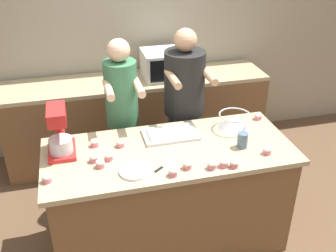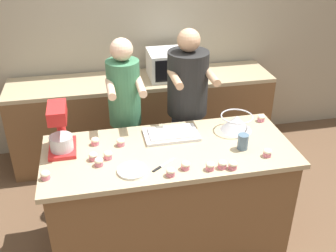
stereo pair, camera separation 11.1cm
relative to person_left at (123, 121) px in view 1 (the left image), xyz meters
name	(u,v)px [view 1 (the left image)]	position (x,y,z in m)	size (l,w,h in m)	color
ground_plane	(169,238)	(0.26, -0.63, -0.86)	(16.00, 16.00, 0.00)	brown
back_wall	(129,31)	(0.26, 1.12, 0.49)	(10.00, 0.06, 2.70)	gray
island_counter	(169,196)	(0.26, -0.63, -0.40)	(1.90, 0.82, 0.91)	brown
back_counter	(138,118)	(0.26, 0.77, -0.39)	(2.80, 0.60, 0.93)	brown
person_left	(123,121)	(0.00, 0.00, 0.00)	(0.30, 0.48, 1.61)	#33384C
person_right	(184,114)	(0.56, 0.00, 0.00)	(0.37, 0.52, 1.65)	#33384C
stand_mixer	(59,133)	(-0.53, -0.47, 0.22)	(0.20, 0.30, 0.37)	red
mixing_bowl	(234,121)	(0.86, -0.45, 0.12)	(0.26, 0.26, 0.13)	#BCBCC1
baking_tray	(170,134)	(0.32, -0.43, 0.07)	(0.43, 0.26, 0.04)	silver
microwave_oven	(165,64)	(0.58, 0.77, 0.21)	(0.47, 0.40, 0.28)	silver
drinking_glass	(243,140)	(0.81, -0.73, 0.11)	(0.08, 0.08, 0.12)	slate
small_plate	(134,171)	(-0.05, -0.85, 0.06)	(0.21, 0.21, 0.02)	white
knife	(164,166)	(0.17, -0.83, 0.06)	(0.19, 0.14, 0.01)	#BCBCC1
cupcake_0	(100,163)	(-0.27, -0.73, 0.08)	(0.06, 0.06, 0.06)	#D17084
cupcake_1	(267,150)	(0.95, -0.87, 0.08)	(0.06, 0.06, 0.06)	#D17084
cupcake_2	(173,172)	(0.20, -0.96, 0.08)	(0.06, 0.06, 0.06)	#D17084
cupcake_3	(47,178)	(-0.63, -0.82, 0.08)	(0.06, 0.06, 0.06)	#D17084
cupcake_4	(94,158)	(-0.31, -0.65, 0.08)	(0.06, 0.06, 0.06)	#D17084
cupcake_5	(187,165)	(0.32, -0.90, 0.08)	(0.06, 0.06, 0.06)	#D17084
cupcake_6	(234,163)	(0.65, -0.97, 0.08)	(0.06, 0.06, 0.06)	#D17084
cupcake_7	(120,143)	(-0.09, -0.50, 0.08)	(0.06, 0.06, 0.06)	#D17084
cupcake_8	(95,143)	(-0.28, -0.44, 0.08)	(0.06, 0.06, 0.06)	#D17084
cupcake_9	(258,116)	(1.13, -0.35, 0.08)	(0.06, 0.06, 0.06)	#D17084
cupcake_10	(109,156)	(-0.20, -0.66, 0.08)	(0.06, 0.06, 0.06)	#D17084
cupcake_11	(224,163)	(0.58, -0.94, 0.08)	(0.06, 0.06, 0.06)	#D17084
cupcake_12	(212,165)	(0.49, -0.94, 0.08)	(0.06, 0.06, 0.06)	#D17084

